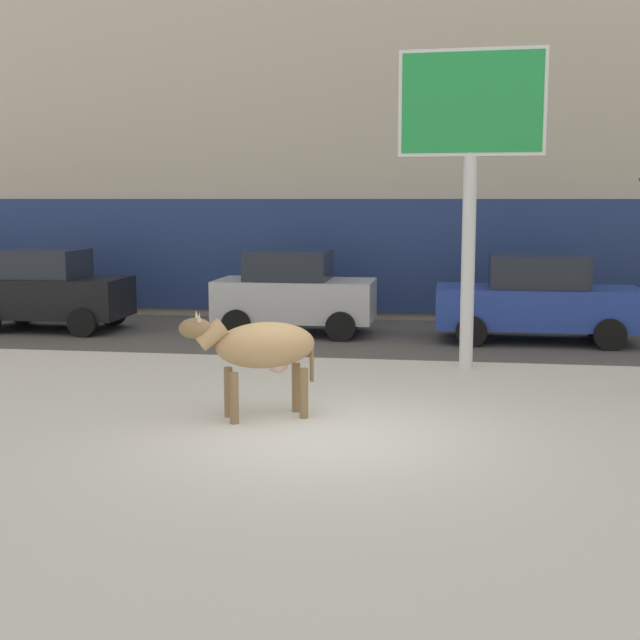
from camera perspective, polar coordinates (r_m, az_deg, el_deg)
The scene contains 9 objects.
ground_plane at distance 11.31m, azimuth 0.13°, elevation -7.52°, with size 120.00×120.00×0.00m, color silver.
road_strip at distance 19.27m, azimuth 3.77°, elevation -1.04°, with size 60.00×5.60×0.01m, color #514F4C.
building_facade at distance 24.83m, azimuth 5.07°, elevation 15.97°, with size 44.00×6.10×13.00m.
cow_tan at distance 11.97m, azimuth -3.91°, elevation -1.79°, with size 1.88×1.21×1.54m.
billboard at distance 15.63m, azimuth 9.89°, elevation 12.61°, with size 2.53×0.35×5.56m.
car_black_hatchback at distance 20.93m, azimuth -17.34°, elevation 1.88°, with size 3.50×1.93×1.86m.
car_silver_hatchback at distance 19.41m, azimuth -1.74°, elevation 1.79°, with size 3.50×1.93×1.86m.
car_blue_sedan at distance 18.93m, azimuth 14.02°, elevation 1.33°, with size 4.20×1.99×1.84m.
pedestrian_near_billboard at distance 23.67m, azimuth -11.56°, elevation 2.63°, with size 0.36×0.24×1.73m.
Camera 1 is at (1.62, -10.77, 3.02)m, focal length 48.87 mm.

